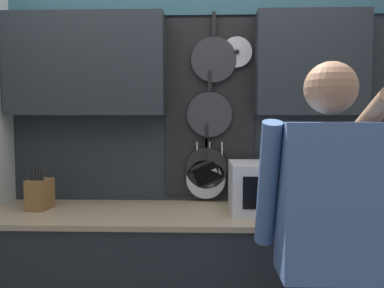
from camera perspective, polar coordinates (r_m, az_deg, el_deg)
base_cabinet_counter at (r=2.36m, az=-1.40°, el=-21.10°), size 2.27×0.62×0.91m
back_wall_unit at (r=2.42m, az=-1.41°, el=5.03°), size 2.84×0.20×2.52m
microwave at (r=2.23m, az=11.88°, el=-6.42°), size 0.47×0.37×0.28m
knife_block at (r=2.41m, az=-22.18°, el=-7.02°), size 0.13×0.16×0.27m
utensil_crock at (r=2.36m, az=22.07°, el=-7.49°), size 0.13×0.13×0.35m
person at (r=1.63m, az=19.77°, el=-12.49°), size 0.54×0.61×1.67m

